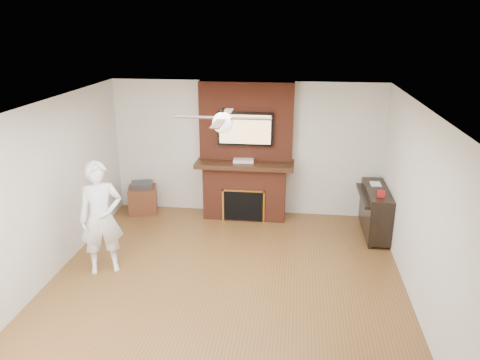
# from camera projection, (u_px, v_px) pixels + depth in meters

# --- Properties ---
(room_shell) EXTENTS (5.36, 5.86, 2.86)m
(room_shell) POSITION_uv_depth(u_px,v_px,m) (224.00, 203.00, 6.12)
(room_shell) COLOR brown
(room_shell) RESTS_ON ground
(fireplace) EXTENTS (1.78, 0.64, 2.50)m
(fireplace) POSITION_uv_depth(u_px,v_px,m) (245.00, 165.00, 8.59)
(fireplace) COLOR maroon
(fireplace) RESTS_ON ground
(tv) EXTENTS (1.00, 0.08, 0.60)m
(tv) POSITION_uv_depth(u_px,v_px,m) (245.00, 129.00, 8.33)
(tv) COLOR black
(tv) RESTS_ON fireplace
(ceiling_fan) EXTENTS (1.21, 1.21, 0.31)m
(ceiling_fan) POSITION_uv_depth(u_px,v_px,m) (223.00, 122.00, 5.77)
(ceiling_fan) COLOR black
(ceiling_fan) RESTS_ON room_shell
(person) EXTENTS (0.73, 0.63, 1.67)m
(person) POSITION_uv_depth(u_px,v_px,m) (101.00, 218.00, 6.69)
(person) COLOR silver
(person) RESTS_ON ground
(side_table) EXTENTS (0.63, 0.63, 0.59)m
(side_table) POSITION_uv_depth(u_px,v_px,m) (143.00, 198.00, 9.00)
(side_table) COLOR #542918
(side_table) RESTS_ON ground
(piano) EXTENTS (0.47, 1.26, 0.91)m
(piano) POSITION_uv_depth(u_px,v_px,m) (375.00, 210.00, 7.99)
(piano) COLOR black
(piano) RESTS_ON ground
(cable_box) EXTENTS (0.38, 0.23, 0.05)m
(cable_box) POSITION_uv_depth(u_px,v_px,m) (243.00, 161.00, 8.47)
(cable_box) COLOR silver
(cable_box) RESTS_ON fireplace
(candle_orange) EXTENTS (0.07, 0.07, 0.11)m
(candle_orange) POSITION_uv_depth(u_px,v_px,m) (239.00, 217.00, 8.68)
(candle_orange) COLOR #B95915
(candle_orange) RESTS_ON ground
(candle_cream) EXTENTS (0.08, 0.08, 0.10)m
(candle_cream) POSITION_uv_depth(u_px,v_px,m) (250.00, 216.00, 8.73)
(candle_cream) COLOR #F1EBBF
(candle_cream) RESTS_ON ground
(candle_blue) EXTENTS (0.06, 0.06, 0.08)m
(candle_blue) POSITION_uv_depth(u_px,v_px,m) (259.00, 218.00, 8.66)
(candle_blue) COLOR #324196
(candle_blue) RESTS_ON ground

